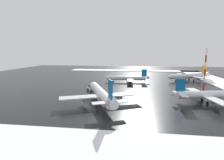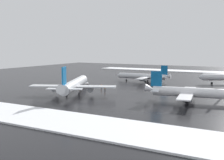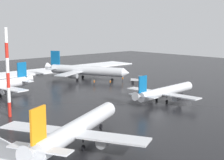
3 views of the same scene
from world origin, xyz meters
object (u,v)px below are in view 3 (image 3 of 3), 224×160
(ground_crew_beside_wing, at_px, (110,82))
(ground_crew_by_nose_gear, at_px, (123,79))
(ground_crew_near_tug, at_px, (94,82))
(antenna_mast, at_px, (8,73))
(airplane_foreground_jet, at_px, (85,70))
(airplane_parked_starboard, at_px, (77,128))
(pushback_tug, at_px, (138,79))
(airplane_far_rear, at_px, (165,91))

(ground_crew_beside_wing, distance_m, ground_crew_by_nose_gear, 8.52)
(ground_crew_near_tug, bearing_deg, antenna_mast, -83.40)
(ground_crew_beside_wing, relative_size, antenna_mast, 0.09)
(airplane_foreground_jet, bearing_deg, airplane_parked_starboard, -63.21)
(airplane_parked_starboard, relative_size, pushback_tug, 5.85)
(ground_crew_by_nose_gear, height_order, antenna_mast, antenna_mast)
(airplane_far_rear, bearing_deg, antenna_mast, 156.50)
(airplane_foreground_jet, bearing_deg, ground_crew_by_nose_gear, 4.89)
(airplane_foreground_jet, relative_size, ground_crew_near_tug, 18.63)
(airplane_parked_starboard, xyz_separation_m, pushback_tug, (-34.11, 52.39, -1.69))
(pushback_tug, relative_size, ground_crew_by_nose_gear, 2.85)
(airplane_foreground_jet, xyz_separation_m, antenna_mast, (28.35, -43.76, 6.24))
(airplane_foreground_jet, distance_m, ground_crew_by_nose_gear, 14.42)
(airplane_foreground_jet, distance_m, ground_crew_near_tug, 12.53)
(airplane_parked_starboard, height_order, antenna_mast, antenna_mast)
(antenna_mast, bearing_deg, airplane_parked_starboard, -0.98)
(airplane_far_rear, xyz_separation_m, antenna_mast, (-13.54, -36.50, 7.01))
(airplane_parked_starboard, height_order, airplane_far_rear, airplane_parked_starboard)
(ground_crew_beside_wing, bearing_deg, ground_crew_by_nose_gear, -175.09)
(ground_crew_by_nose_gear, bearing_deg, ground_crew_beside_wing, 62.27)
(airplane_foreground_jet, height_order, antenna_mast, antenna_mast)
(airplane_foreground_jet, bearing_deg, ground_crew_beside_wing, -28.83)
(airplane_far_rear, distance_m, ground_crew_near_tug, 30.82)
(airplane_foreground_jet, xyz_separation_m, airplane_parked_starboard, (52.61, -44.17, -0.31))
(ground_crew_by_nose_gear, relative_size, ground_crew_near_tug, 1.00)
(airplane_parked_starboard, xyz_separation_m, antenna_mast, (-24.27, 0.42, 6.55))
(airplane_parked_starboard, height_order, ground_crew_near_tug, airplane_parked_starboard)
(pushback_tug, distance_m, ground_crew_by_nose_gear, 6.15)
(airplane_far_rear, distance_m, ground_crew_beside_wing, 27.59)
(ground_crew_near_tug, bearing_deg, airplane_parked_starboard, -60.65)
(airplane_foreground_jet, relative_size, antenna_mast, 1.67)
(airplane_foreground_jet, bearing_deg, airplane_far_rear, -33.02)
(airplane_foreground_jet, height_order, ground_crew_by_nose_gear, airplane_foreground_jet)
(ground_crew_near_tug, height_order, antenna_mast, antenna_mast)
(ground_crew_near_tug, bearing_deg, ground_crew_beside_wing, 27.06)
(airplane_far_rear, xyz_separation_m, pushback_tug, (-23.37, 15.47, -1.23))
(airplane_far_rear, distance_m, pushback_tug, 28.06)
(ground_crew_by_nose_gear, bearing_deg, airplane_foreground_jet, -15.94)
(airplane_parked_starboard, xyz_separation_m, ground_crew_near_tug, (-41.44, 39.00, -2.01))
(airplane_foreground_jet, relative_size, ground_crew_by_nose_gear, 18.63)
(pushback_tug, bearing_deg, antenna_mast, -122.21)
(pushback_tug, bearing_deg, airplane_parked_starboard, -99.87)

